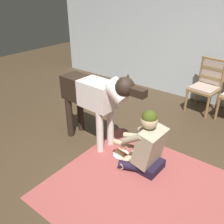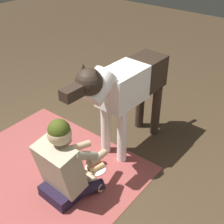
{
  "view_description": "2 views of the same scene",
  "coord_description": "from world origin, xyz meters",
  "px_view_note": "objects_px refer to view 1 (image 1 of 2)",
  "views": [
    {
      "loc": [
        1.27,
        -1.83,
        2.11
      ],
      "look_at": [
        -0.55,
        0.53,
        0.54
      ],
      "focal_mm": 38.24,
      "sensor_mm": 36.0,
      "label": 1
    },
    {
      "loc": [
        1.39,
        1.92,
        2.21
      ],
      "look_at": [
        -0.5,
        0.44,
        0.62
      ],
      "focal_mm": 47.33,
      "sensor_mm": 36.0,
      "label": 2
    }
  ],
  "objects_px": {
    "person_sitting_on_floor": "(146,145)",
    "hot_dog_on_plate": "(121,153)",
    "dining_chair_left_of_pair": "(207,83)",
    "large_dog": "(95,96)"
  },
  "relations": [
    {
      "from": "person_sitting_on_floor",
      "to": "hot_dog_on_plate",
      "type": "relative_size",
      "value": 3.74
    },
    {
      "from": "dining_chair_left_of_pair",
      "to": "large_dog",
      "type": "xyz_separation_m",
      "value": [
        -0.91,
        -2.08,
        0.23
      ]
    },
    {
      "from": "person_sitting_on_floor",
      "to": "hot_dog_on_plate",
      "type": "distance_m",
      "value": 0.51
    },
    {
      "from": "dining_chair_left_of_pair",
      "to": "person_sitting_on_floor",
      "type": "bearing_deg",
      "value": -90.75
    },
    {
      "from": "person_sitting_on_floor",
      "to": "hot_dog_on_plate",
      "type": "bearing_deg",
      "value": 177.62
    },
    {
      "from": "dining_chair_left_of_pair",
      "to": "hot_dog_on_plate",
      "type": "relative_size",
      "value": 4.38
    },
    {
      "from": "person_sitting_on_floor",
      "to": "hot_dog_on_plate",
      "type": "height_order",
      "value": "person_sitting_on_floor"
    },
    {
      "from": "large_dog",
      "to": "hot_dog_on_plate",
      "type": "height_order",
      "value": "large_dog"
    },
    {
      "from": "dining_chair_left_of_pair",
      "to": "hot_dog_on_plate",
      "type": "height_order",
      "value": "dining_chair_left_of_pair"
    },
    {
      "from": "dining_chair_left_of_pair",
      "to": "large_dog",
      "type": "distance_m",
      "value": 2.28
    }
  ]
}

